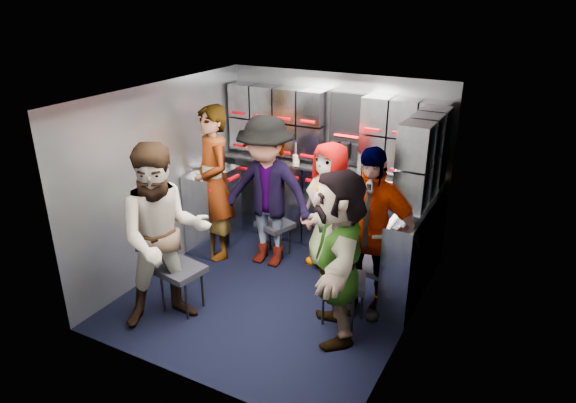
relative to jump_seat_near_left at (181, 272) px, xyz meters
The scene contains 29 objects.
floor 1.06m from the jump_seat_near_left, 46.97° to the left, with size 3.00×3.00×0.00m, color black.
wall_back 2.40m from the jump_seat_near_left, 73.24° to the left, with size 2.80×0.04×2.10m, color gray.
wall_left 1.20m from the jump_seat_near_left, 135.71° to the left, with size 0.04×3.00×2.10m, color gray.
wall_right 2.28m from the jump_seat_near_left, 19.07° to the left, with size 0.04×3.00×2.10m, color gray.
ceiling 1.94m from the jump_seat_near_left, 46.97° to the left, with size 2.80×3.00×0.02m, color silver.
cart_bank_back 2.11m from the jump_seat_near_left, 71.59° to the left, with size 2.68×0.38×0.99m, color #91959F.
cart_bank_left 1.38m from the jump_seat_near_left, 112.30° to the left, with size 0.38×0.76×0.99m, color #91959F.
counter 2.20m from the jump_seat_near_left, 71.59° to the left, with size 2.68×0.42×0.03m, color #AEB1B6.
locker_bank_back 2.42m from the jump_seat_near_left, 72.09° to the left, with size 2.68×0.28×0.82m, color #91959F.
locker_bank_right 2.61m from the jump_seat_near_left, 36.43° to the left, with size 0.28×1.00×0.82m, color #91959F.
right_cabinet 2.33m from the jump_seat_near_left, 34.44° to the left, with size 0.28×1.20×1.00m, color #91959F.
coffee_niche 2.52m from the jump_seat_near_left, 68.26° to the left, with size 0.46×0.16×0.84m, color black, non-canonical shape.
red_latch_strip 1.98m from the jump_seat_near_left, 69.71° to the left, with size 2.60×0.02×0.03m, color #B90008.
jump_seat_near_left is the anchor object (origin of this frame).
jump_seat_mid_left 1.44m from the jump_seat_near_left, 79.48° to the left, with size 0.46×0.45×0.44m.
jump_seat_center 1.93m from the jump_seat_near_left, 61.81° to the left, with size 0.50×0.48×0.50m.
jump_seat_mid_right 1.90m from the jump_seat_near_left, 32.99° to the left, with size 0.40×0.39×0.42m.
jump_seat_near_right 1.59m from the jump_seat_near_left, 20.15° to the left, with size 0.51×0.49×0.48m.
attendant_standing 1.28m from the jump_seat_near_left, 108.87° to the left, with size 0.67×0.44×1.82m, color black.
attendant_arc_a 0.50m from the jump_seat_near_left, 90.00° to the right, with size 0.87×0.67×1.78m, color black.
attendant_arc_b 1.34m from the jump_seat_near_left, 77.99° to the left, with size 1.13×0.65×1.75m, color black.
attendant_arc_c 1.80m from the jump_seat_near_left, 59.05° to the left, with size 0.72×0.47×1.48m, color black.
attendant_arc_d 1.86m from the jump_seat_near_left, 28.20° to the left, with size 1.00×0.42×1.70m, color black.
attendant_arc_e 1.59m from the jump_seat_near_left, 13.85° to the left, with size 1.50×0.48×1.62m, color black.
bottle_left 2.11m from the jump_seat_near_left, 97.78° to the left, with size 0.06×0.06×0.26m, color white.
bottle_mid 2.11m from the jump_seat_near_left, 82.05° to the left, with size 0.07×0.07×0.25m, color white.
bottle_right 2.35m from the jump_seat_near_left, 60.94° to the left, with size 0.06×0.06×0.23m, color white.
cup_left 2.07m from the jump_seat_near_left, 82.13° to the left, with size 0.08×0.08×0.10m, color beige.
cup_right 2.43m from the jump_seat_near_left, 56.39° to the left, with size 0.08×0.08×0.09m, color beige.
Camera 1 is at (2.32, -4.08, 3.00)m, focal length 32.00 mm.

